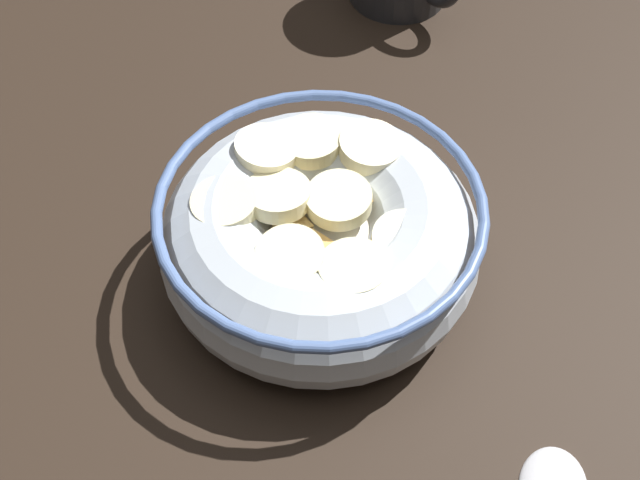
% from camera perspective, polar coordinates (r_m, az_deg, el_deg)
% --- Properties ---
extents(ground_plane, '(1.06, 1.06, 0.02)m').
position_cam_1_polar(ground_plane, '(0.47, 0.00, -3.00)').
color(ground_plane, black).
extents(cereal_bowl, '(0.17, 0.17, 0.07)m').
position_cam_1_polar(cereal_bowl, '(0.43, -0.03, 0.30)').
color(cereal_bowl, '#B2BCC6').
rests_on(cereal_bowl, ground_plane).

